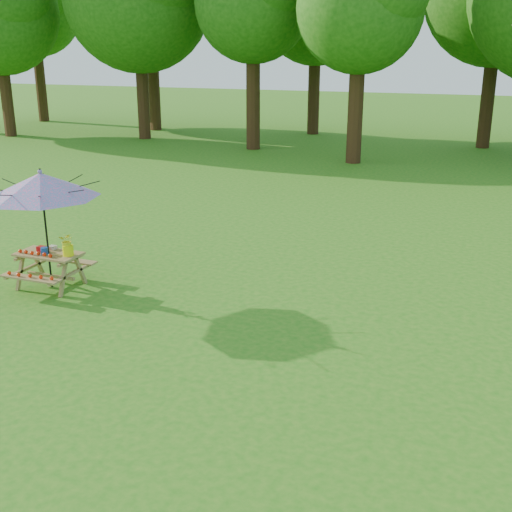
% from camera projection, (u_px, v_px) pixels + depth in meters
% --- Properties ---
extents(picnic_table, '(1.20, 1.32, 0.67)m').
position_uv_depth(picnic_table, '(50.00, 271.00, 11.98)').
color(picnic_table, olive).
rests_on(picnic_table, ground).
extents(patio_umbrella, '(2.36, 2.36, 2.25)m').
position_uv_depth(patio_umbrella, '(41.00, 185.00, 11.48)').
color(patio_umbrella, black).
rests_on(patio_umbrella, ground).
extents(produce_bins, '(0.31, 0.43, 0.13)m').
position_uv_depth(produce_bins, '(45.00, 249.00, 11.91)').
color(produce_bins, '#B80E13').
rests_on(produce_bins, picnic_table).
extents(tomatoes_row, '(0.77, 0.13, 0.07)m').
position_uv_depth(tomatoes_row, '(35.00, 253.00, 11.76)').
color(tomatoes_row, red).
rests_on(tomatoes_row, picnic_table).
extents(flower_bucket, '(0.32, 0.30, 0.43)m').
position_uv_depth(flower_bucket, '(67.00, 244.00, 11.66)').
color(flower_bucket, '#F4F90D').
rests_on(flower_bucket, picnic_table).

